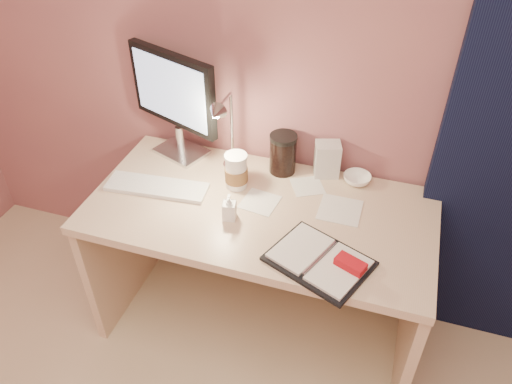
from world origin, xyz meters
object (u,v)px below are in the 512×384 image
(keyboard, at_px, (157,187))
(lotion_bottle, at_px, (229,207))
(bowl, at_px, (357,179))
(product_box, at_px, (327,159))
(planner, at_px, (322,260))
(coffee_cup, at_px, (236,172))
(dark_jar, at_px, (283,155))
(desk, at_px, (265,236))
(monitor, at_px, (175,96))
(desk_lamp, at_px, (224,131))

(keyboard, xyz_separation_m, lotion_bottle, (0.36, -0.08, 0.05))
(bowl, bearing_deg, product_box, 173.01)
(keyboard, relative_size, planner, 1.05)
(planner, height_order, coffee_cup, coffee_cup)
(dark_jar, bearing_deg, planner, -60.29)
(planner, xyz_separation_m, lotion_bottle, (-0.40, 0.13, 0.04))
(keyboard, relative_size, lotion_bottle, 3.82)
(desk, height_order, monitor, monitor)
(monitor, bearing_deg, coffee_cup, -4.84)
(desk, relative_size, coffee_cup, 8.86)
(desk_lamp, bearing_deg, dark_jar, 32.46)
(monitor, height_order, keyboard, monitor)
(desk, xyz_separation_m, planner, (0.30, -0.30, 0.24))
(lotion_bottle, bearing_deg, desk_lamp, 113.99)
(planner, relative_size, coffee_cup, 2.62)
(desk, distance_m, monitor, 0.73)
(keyboard, xyz_separation_m, product_box, (0.66, 0.32, 0.07))
(desk, bearing_deg, product_box, 48.59)
(lotion_bottle, relative_size, product_box, 0.72)
(desk_lamp, bearing_deg, desk, -17.74)
(desk, height_order, bowl, bowl)
(dark_jar, height_order, product_box, dark_jar)
(planner, bearing_deg, dark_jar, 141.97)
(bowl, bearing_deg, desk_lamp, -164.64)
(product_box, bearing_deg, bowl, -24.73)
(bowl, distance_m, lotion_bottle, 0.59)
(lotion_bottle, bearing_deg, desk, 60.68)
(planner, bearing_deg, keyboard, -173.22)
(planner, relative_size, dark_jar, 2.53)
(keyboard, distance_m, bowl, 0.86)
(desk, relative_size, monitor, 2.83)
(bowl, bearing_deg, monitor, -178.23)
(lotion_bottle, height_order, product_box, product_box)
(lotion_bottle, distance_m, desk_lamp, 0.32)
(monitor, distance_m, lotion_bottle, 0.57)
(coffee_cup, bearing_deg, keyboard, -158.83)
(product_box, bearing_deg, lotion_bottle, -144.52)
(dark_jar, relative_size, desk_lamp, 0.42)
(desk, height_order, dark_jar, dark_jar)
(bowl, bearing_deg, keyboard, -159.17)
(coffee_cup, bearing_deg, dark_jar, 46.92)
(monitor, bearing_deg, planner, -11.74)
(monitor, height_order, dark_jar, monitor)
(coffee_cup, distance_m, bowl, 0.52)
(keyboard, height_order, bowl, bowl)
(product_box, bearing_deg, coffee_cup, -167.73)
(desk, xyz_separation_m, coffee_cup, (-0.14, 0.03, 0.30))
(planner, bearing_deg, bowl, 107.31)
(desk, relative_size, dark_jar, 8.56)
(desk, relative_size, lotion_bottle, 12.36)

